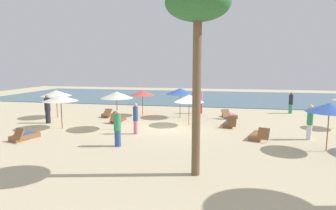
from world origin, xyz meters
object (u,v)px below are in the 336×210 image
Objects in this scene: lounger_3 at (258,136)px; lounger_5 at (118,119)px; umbrella_7 at (56,93)px; person_0 at (310,122)px; lounger_0 at (229,115)px; lounger_2 at (229,124)px; person_2 at (201,101)px; palm_1 at (198,11)px; lounger_4 at (110,114)px; umbrella_0 at (180,91)px; person_5 at (136,118)px; umbrella_1 at (189,98)px; umbrella_2 at (143,93)px; person_1 at (48,109)px; umbrella_8 at (61,98)px; person_4 at (291,103)px; lounger_1 at (24,136)px; umbrella_4 at (330,108)px; person_3 at (117,128)px; umbrella_3 at (117,95)px.

lounger_3 is 1.04× the size of lounger_5.
person_0 is at bearing -10.38° from umbrella_7.
lounger_2 reaches higher than lounger_0.
umbrella_7 is 11.15m from person_2.
palm_1 is at bearing -96.63° from lounger_0.
umbrella_7 is 4.20m from lounger_4.
umbrella_0 is 7.52m from lounger_3.
person_5 is at bearing -26.65° from umbrella_7.
person_5 is (-9.37, -0.62, -0.04)m from person_0.
umbrella_1 is 4.90m from umbrella_2.
person_1 reaches higher than lounger_0.
umbrella_2 is 1.15× the size of lounger_2.
lounger_2 reaches higher than lounger_4.
umbrella_8 is at bearing 146.81° from palm_1.
person_4 is 16.52m from palm_1.
umbrella_2 is 1.02× the size of person_1.
umbrella_2 is 1.14× the size of person_4.
umbrella_7 is 1.25× the size of lounger_3.
lounger_2 is 0.96× the size of lounger_4.
lounger_3 is (12.15, 2.59, -0.01)m from lounger_1.
person_1 is (-12.07, -1.36, 0.79)m from lounger_2.
person_2 is (-6.50, 9.07, -1.02)m from umbrella_4.
palm_1 is at bearing -34.91° from person_3.
lounger_5 is 4.78m from person_1.
umbrella_1 is 7.12m from person_0.
umbrella_3 reaches higher than person_5.
person_2 is (8.00, 7.20, -0.89)m from umbrella_8.
lounger_1 is 1.02× the size of lounger_5.
person_3 is at bearing -40.68° from umbrella_7.
umbrella_3 reaches higher than lounger_0.
lounger_5 is 13.89m from person_4.
person_0 is at bearing 48.01° from palm_1.
umbrella_1 is (0.99, -2.59, -0.21)m from umbrella_0.
umbrella_8 is 1.20× the size of lounger_3.
umbrella_0 is 1.23× the size of person_5.
umbrella_3 is 6.50m from umbrella_7.
person_1 is 1.12× the size of person_4.
person_0 is (-0.20, 2.03, -1.05)m from umbrella_4.
umbrella_1 reaches higher than lounger_5.
lounger_5 is 0.99× the size of person_4.
person_0 is (14.30, 0.17, -0.93)m from umbrella_8.
lounger_5 is at bearing 167.89° from person_0.
person_0 is 0.29× the size of palm_1.
umbrella_0 is 10.50m from umbrella_4.
umbrella_4 reaches higher than lounger_1.
person_1 is at bearing 145.02° from umbrella_8.
umbrella_8 is (2.39, -3.22, 0.04)m from umbrella_7.
lounger_0 is 6.92m from person_0.
umbrella_7 reaches higher than lounger_3.
umbrella_8 reaches higher than person_0.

